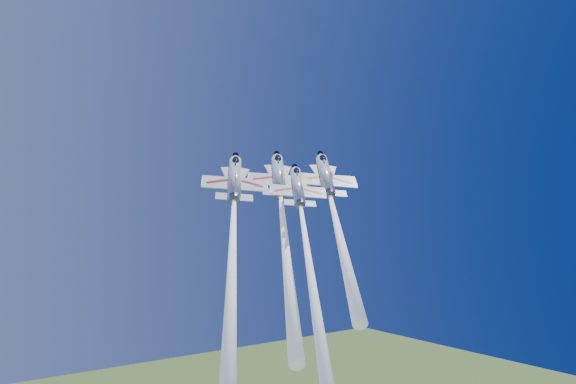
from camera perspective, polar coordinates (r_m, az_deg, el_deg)
jet_lead at (r=98.19m, az=-0.41°, el=-2.96°), size 23.25×37.70×37.08m
jet_left at (r=93.68m, az=-4.93°, el=-4.17°), size 25.30×41.21×40.92m
jet_right at (r=98.89m, az=4.15°, el=-1.98°), size 20.46×32.85×31.67m
jet_slot at (r=86.20m, az=1.71°, el=-5.16°), size 21.94×36.00×36.26m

